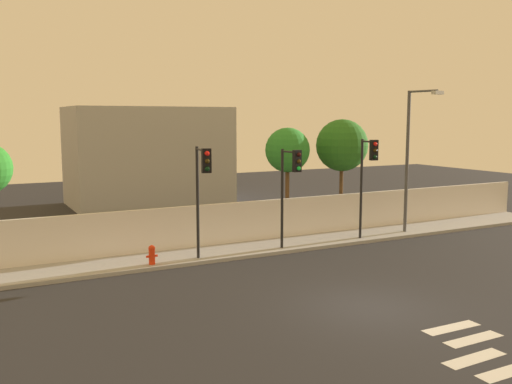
# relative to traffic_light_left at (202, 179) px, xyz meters

# --- Properties ---
(ground_plane) EXTENTS (80.00, 80.00, 0.00)m
(ground_plane) POSITION_rel_traffic_light_left_xyz_m (2.64, -6.70, -3.43)
(ground_plane) COLOR #262527
(sidewalk) EXTENTS (36.00, 2.40, 0.15)m
(sidewalk) POSITION_rel_traffic_light_left_xyz_m (2.64, 1.50, -3.35)
(sidewalk) COLOR #9D9D9D
(sidewalk) RESTS_ON ground
(perimeter_wall) EXTENTS (36.00, 0.18, 1.80)m
(perimeter_wall) POSITION_rel_traffic_light_left_xyz_m (2.64, 2.79, -2.38)
(perimeter_wall) COLOR silver
(perimeter_wall) RESTS_ON sidewalk
(crosswalk_marking) EXTENTS (3.21, 3.87, 0.01)m
(crosswalk_marking) POSITION_rel_traffic_light_left_xyz_m (2.85, -10.80, -3.42)
(crosswalk_marking) COLOR silver
(crosswalk_marking) RESTS_ON ground
(traffic_light_left) EXTENTS (0.49, 1.79, 4.45)m
(traffic_light_left) POSITION_rel_traffic_light_left_xyz_m (0.00, 0.00, 0.00)
(traffic_light_left) COLOR black
(traffic_light_left) RESTS_ON sidewalk
(traffic_light_center) EXTENTS (0.36, 1.25, 4.25)m
(traffic_light_center) POSITION_rel_traffic_light_left_xyz_m (4.07, 0.28, -0.16)
(traffic_light_center) COLOR black
(traffic_light_center) RESTS_ON sidewalk
(traffic_light_right) EXTENTS (0.43, 1.31, 4.60)m
(traffic_light_right) POSITION_rel_traffic_light_left_xyz_m (8.13, 0.27, 0.08)
(traffic_light_right) COLOR black
(traffic_light_right) RESTS_ON sidewalk
(street_lamp_curbside) EXTENTS (0.63, 1.84, 6.84)m
(street_lamp_curbside) POSITION_rel_traffic_light_left_xyz_m (11.17, 0.81, 0.75)
(street_lamp_curbside) COLOR #4C4C51
(street_lamp_curbside) RESTS_ON sidewalk
(fire_hydrant) EXTENTS (0.44, 0.26, 0.75)m
(fire_hydrant) POSITION_rel_traffic_light_left_xyz_m (-1.81, 0.74, -2.88)
(fire_hydrant) COLOR red
(fire_hydrant) RESTS_ON sidewalk
(roadside_tree_midleft) EXTENTS (2.19, 2.19, 5.24)m
(roadside_tree_midleft) POSITION_rel_traffic_light_left_xyz_m (6.15, 4.00, 0.69)
(roadside_tree_midleft) COLOR brown
(roadside_tree_midleft) RESTS_ON ground
(roadside_tree_midright) EXTENTS (2.68, 2.68, 5.65)m
(roadside_tree_midright) POSITION_rel_traffic_light_left_xyz_m (9.42, 4.00, 0.86)
(roadside_tree_midright) COLOR brown
(roadside_tree_midright) RESTS_ON ground
(low_building_distant) EXTENTS (10.12, 6.00, 6.41)m
(low_building_distant) POSITION_rel_traffic_light_left_xyz_m (3.06, 16.79, -0.22)
(low_building_distant) COLOR #B0B0B0
(low_building_distant) RESTS_ON ground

